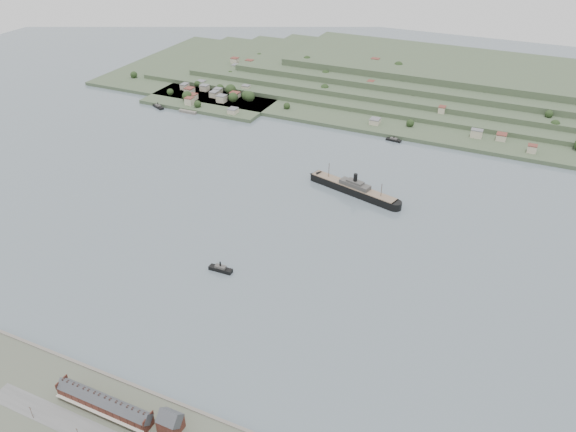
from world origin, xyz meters
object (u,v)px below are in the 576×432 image
at_px(terrace_row, 104,404).
at_px(steamship, 351,188).
at_px(tugboat, 221,269).
at_px(gabled_building, 170,422).

distance_m(terrace_row, steamship, 274.64).
xyz_separation_m(steamship, tugboat, (-44.52, -144.10, -2.31)).
xyz_separation_m(terrace_row, steamship, (36.55, 272.18, -2.66)).
distance_m(steamship, tugboat, 150.83).
height_order(terrace_row, tugboat, terrace_row).
height_order(gabled_building, tugboat, gabled_building).
relative_size(gabled_building, tugboat, 0.82).
distance_m(terrace_row, gabled_building, 37.74).
bearing_deg(terrace_row, gabled_building, 6.12).
xyz_separation_m(terrace_row, tugboat, (-7.97, 128.09, -4.96)).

